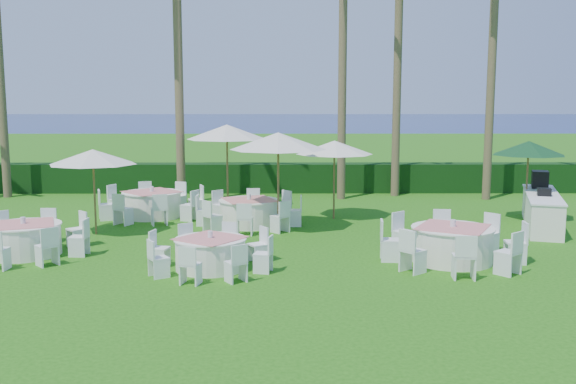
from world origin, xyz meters
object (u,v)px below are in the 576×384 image
at_px(banquet_table_b, 210,253).
at_px(umbrella_d, 334,148).
at_px(umbrella_a, 93,157).
at_px(umbrella_b, 278,141).
at_px(banquet_table_a, 24,239).
at_px(umbrella_c, 227,132).
at_px(banquet_table_e, 249,212).
at_px(buffet_table, 542,209).
at_px(umbrella_green, 529,148).
at_px(banquet_table_c, 452,243).
at_px(banquet_table_d, 152,204).

distance_m(banquet_table_b, umbrella_d, 7.35).
xyz_separation_m(umbrella_a, umbrella_b, (5.24, 0.54, 0.41)).
height_order(banquet_table_a, banquet_table_b, banquet_table_a).
bearing_deg(umbrella_c, banquet_table_b, -87.69).
distance_m(banquet_table_e, umbrella_b, 2.50).
relative_size(umbrella_a, umbrella_b, 0.86).
height_order(umbrella_b, buffet_table, umbrella_b).
xyz_separation_m(banquet_table_a, umbrella_d, (8.06, 4.93, 1.90)).
bearing_deg(banquet_table_e, banquet_table_a, -144.88).
relative_size(umbrella_d, umbrella_green, 0.99).
bearing_deg(banquet_table_e, banquet_table_b, -96.67).
distance_m(umbrella_a, umbrella_b, 5.28).
bearing_deg(banquet_table_c, umbrella_a, 161.04).
xyz_separation_m(banquet_table_d, umbrella_b, (4.18, -2.20, 2.19)).
relative_size(banquet_table_c, umbrella_a, 1.38).
distance_m(banquet_table_a, buffet_table, 14.71).
bearing_deg(banquet_table_c, umbrella_b, 137.90).
distance_m(umbrella_b, umbrella_d, 2.62).
bearing_deg(banquet_table_b, buffet_table, 27.25).
relative_size(banquet_table_e, buffet_table, 0.72).
xyz_separation_m(umbrella_c, buffet_table, (9.83, -3.41, -2.16)).
xyz_separation_m(banquet_table_c, umbrella_d, (-2.39, 5.65, 1.87)).
relative_size(banquet_table_a, umbrella_d, 1.25).
bearing_deg(banquet_table_b, banquet_table_d, 112.06).
height_order(banquet_table_a, umbrella_c, umbrella_c).
relative_size(banquet_table_c, buffet_table, 0.76).
xyz_separation_m(banquet_table_e, umbrella_d, (2.69, 1.15, 1.89)).
bearing_deg(banquet_table_a, banquet_table_e, 35.12).
xyz_separation_m(banquet_table_e, umbrella_c, (-0.93, 3.17, 2.29)).
relative_size(banquet_table_a, umbrella_green, 1.24).
bearing_deg(banquet_table_b, umbrella_green, 31.73).
distance_m(banquet_table_d, umbrella_d, 6.26).
xyz_separation_m(banquet_table_c, umbrella_b, (-4.17, 3.77, 2.19)).
bearing_deg(umbrella_d, banquet_table_d, 176.92).
xyz_separation_m(banquet_table_b, banquet_table_e, (0.60, 5.13, 0.05)).
bearing_deg(banquet_table_d, umbrella_green, -3.96).
relative_size(banquet_table_c, umbrella_b, 1.18).
bearing_deg(umbrella_c, umbrella_green, -14.63).
height_order(umbrella_a, umbrella_d, umbrella_d).
relative_size(banquet_table_c, umbrella_d, 1.34).
bearing_deg(umbrella_c, umbrella_b, -64.77).
xyz_separation_m(banquet_table_b, umbrella_d, (3.29, 6.28, 1.94)).
xyz_separation_m(banquet_table_e, umbrella_green, (8.74, 0.64, 1.90)).
relative_size(umbrella_c, umbrella_d, 1.17).
bearing_deg(banquet_table_e, buffet_table, -1.54).
relative_size(banquet_table_e, umbrella_a, 1.31).
distance_m(banquet_table_b, umbrella_b, 5.17).
xyz_separation_m(umbrella_c, umbrella_d, (3.62, -2.01, -0.40)).
bearing_deg(umbrella_d, umbrella_b, -133.49).
relative_size(banquet_table_c, banquet_table_e, 1.05).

